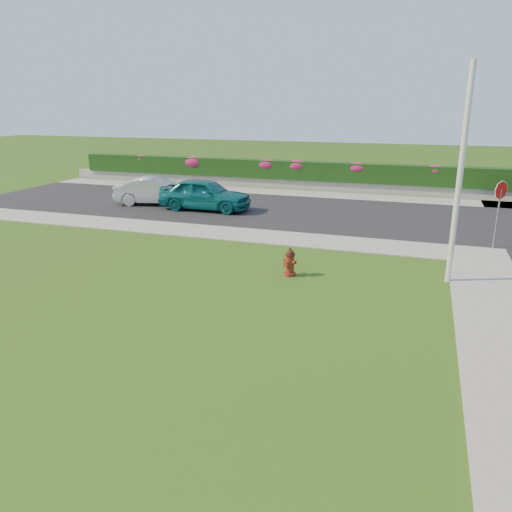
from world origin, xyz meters
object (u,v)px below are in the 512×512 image
(sedan_silver, at_px, (156,191))
(utility_pole, at_px, (460,177))
(sedan_teal, at_px, (205,194))
(fire_hydrant, at_px, (290,262))
(stop_sign, at_px, (500,199))

(sedan_silver, relative_size, utility_pole, 0.68)
(sedan_teal, distance_m, sedan_silver, 2.98)
(fire_hydrant, height_order, utility_pole, utility_pole)
(sedan_teal, distance_m, stop_sign, 13.00)
(stop_sign, bearing_deg, utility_pole, -136.35)
(sedan_teal, bearing_deg, utility_pole, -123.30)
(stop_sign, bearing_deg, sedan_silver, 142.89)
(utility_pole, bearing_deg, fire_hydrant, -168.19)
(fire_hydrant, distance_m, sedan_teal, 10.31)
(fire_hydrant, relative_size, sedan_teal, 0.19)
(sedan_teal, relative_size, stop_sign, 1.81)
(sedan_teal, bearing_deg, fire_hydrant, -141.86)
(fire_hydrant, distance_m, utility_pole, 5.36)
(utility_pole, bearing_deg, sedan_silver, 151.45)
(sedan_teal, relative_size, sedan_silver, 1.08)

